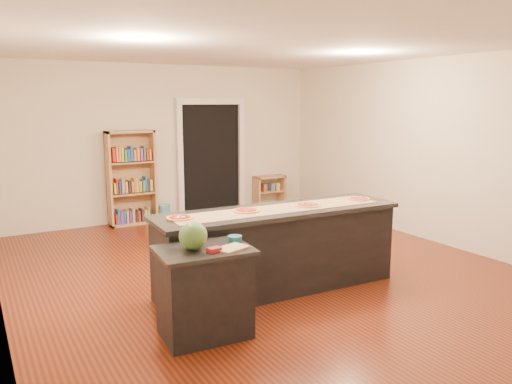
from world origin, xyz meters
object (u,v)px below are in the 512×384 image
bookshelf (132,178)px  side_counter (205,292)px  waste_bin (164,213)px  watermelon (193,236)px  low_shelf (269,192)px  kitchen_island (278,249)px

bookshelf → side_counter: bearing=-98.5°
waste_bin → watermelon: (-1.33, -4.49, 0.82)m
low_shelf → waste_bin: size_ratio=2.13×
low_shelf → bookshelf: bearing=-179.8°
kitchen_island → low_shelf: bearing=61.9°
low_shelf → waste_bin: (-2.29, -0.08, -0.17)m
kitchen_island → low_shelf: size_ratio=4.43×
bookshelf → waste_bin: bookshelf is taller
side_counter → watermelon: bearing=-178.6°
bookshelf → watermelon: bearing=-99.7°
bookshelf → low_shelf: size_ratio=2.54×
side_counter → bookshelf: (0.68, 4.56, 0.40)m
bookshelf → waste_bin: bearing=-7.1°
kitchen_island → bookshelf: 3.96m
bookshelf → low_shelf: (2.84, 0.01, -0.50)m
kitchen_island → bookshelf: bookshelf is taller
kitchen_island → bookshelf: (-0.54, 3.91, 0.35)m
side_counter → watermelon: 0.55m
kitchen_island → side_counter: 1.38m
kitchen_island → waste_bin: size_ratio=9.44×
side_counter → kitchen_island: bearing=32.4°
bookshelf → waste_bin: (0.55, -0.07, -0.67)m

